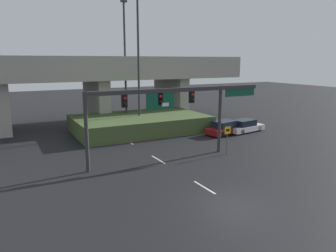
# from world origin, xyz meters

# --- Properties ---
(ground_plane) EXTENTS (160.00, 160.00, 0.00)m
(ground_plane) POSITION_xyz_m (0.00, 0.00, 0.00)
(ground_plane) COLOR black
(lane_markings) EXTENTS (0.14, 22.53, 0.01)m
(lane_markings) POSITION_xyz_m (0.00, 12.93, 0.00)
(lane_markings) COLOR silver
(lane_markings) RESTS_ON ground
(signal_gantry) EXTENTS (15.49, 0.44, 5.78)m
(signal_gantry) POSITION_xyz_m (1.26, 9.24, 4.70)
(signal_gantry) COLOR #2D2D30
(signal_gantry) RESTS_ON ground
(speed_limit_sign) EXTENTS (0.60, 0.11, 2.46)m
(speed_limit_sign) POSITION_xyz_m (5.92, 8.28, 1.60)
(speed_limit_sign) COLOR #4C4C4C
(speed_limit_sign) RESTS_ON ground
(highway_light_pole_near) EXTENTS (0.70, 0.36, 16.51)m
(highway_light_pole_near) POSITION_xyz_m (2.98, 20.60, 8.64)
(highway_light_pole_near) COLOR #2D2D30
(highway_light_pole_near) RESTS_ON ground
(highway_light_pole_far) EXTENTS (0.70, 0.36, 14.58)m
(highway_light_pole_far) POSITION_xyz_m (2.41, 23.24, 7.67)
(highway_light_pole_far) COLOR #2D2D30
(highway_light_pole_far) RESTS_ON ground
(overpass_bridge) EXTENTS (38.04, 10.00, 8.39)m
(overpass_bridge) POSITION_xyz_m (0.00, 27.62, 5.81)
(overpass_bridge) COLOR #A39E93
(overpass_bridge) RESTS_ON ground
(grass_embankment) EXTENTS (14.46, 8.86, 1.79)m
(grass_embankment) POSITION_xyz_m (2.92, 20.27, 0.90)
(grass_embankment) COLOR #42562D
(grass_embankment) RESTS_ON ground
(parked_sedan_near_right) EXTENTS (5.06, 2.89, 1.48)m
(parked_sedan_near_right) POSITION_xyz_m (10.57, 14.66, 0.68)
(parked_sedan_near_right) COLOR maroon
(parked_sedan_near_right) RESTS_ON ground
(parked_sedan_mid_right) EXTENTS (4.96, 2.52, 1.42)m
(parked_sedan_mid_right) POSITION_xyz_m (13.22, 14.48, 0.66)
(parked_sedan_mid_right) COLOR silver
(parked_sedan_mid_right) RESTS_ON ground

